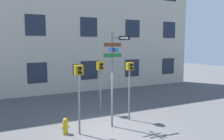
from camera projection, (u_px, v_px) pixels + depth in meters
name	position (u px, v px, depth m)	size (l,w,h in m)	color
ground_plane	(109.00, 131.00, 9.53)	(60.00, 60.00, 0.00)	#515154
building_facade	(62.00, 3.00, 16.42)	(24.00, 0.64, 13.69)	beige
street_sign_pole	(114.00, 70.00, 9.76)	(1.33, 0.96, 4.31)	slate
pedestrian_signal_left	(79.00, 80.00, 8.90)	(0.40, 0.40, 2.94)	slate
pedestrian_signal_right	(129.00, 75.00, 10.69)	(0.38, 0.40, 2.91)	slate
pedestrian_signal_across	(100.00, 72.00, 11.73)	(0.41, 0.40, 2.86)	slate
fire_hydrant	(65.00, 126.00, 9.15)	(0.38, 0.22, 0.69)	gold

